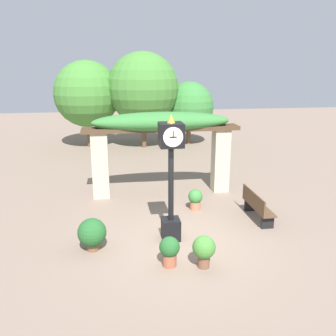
{
  "coord_description": "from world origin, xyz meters",
  "views": [
    {
      "loc": [
        -1.74,
        -8.54,
        4.58
      ],
      "look_at": [
        -0.27,
        0.75,
        1.89
      ],
      "focal_mm": 38.0,
      "sensor_mm": 36.0,
      "label": 1
    }
  ],
  "objects_px": {
    "potted_plant_near_right": "(195,199)",
    "potted_plant_far_right": "(92,233)",
    "potted_plant_near_left": "(169,250)",
    "pedestal_clock": "(171,172)",
    "potted_plant_far_left": "(204,249)",
    "park_bench": "(257,206)"
  },
  "relations": [
    {
      "from": "potted_plant_near_right",
      "to": "potted_plant_far_right",
      "type": "height_order",
      "value": "potted_plant_far_right"
    },
    {
      "from": "potted_plant_near_left",
      "to": "pedestal_clock",
      "type": "bearing_deg",
      "value": 79.28
    },
    {
      "from": "pedestal_clock",
      "to": "potted_plant_far_left",
      "type": "relative_size",
      "value": 4.36
    },
    {
      "from": "pedestal_clock",
      "to": "park_bench",
      "type": "height_order",
      "value": "pedestal_clock"
    },
    {
      "from": "pedestal_clock",
      "to": "park_bench",
      "type": "xyz_separation_m",
      "value": [
        2.84,
        0.88,
        -1.5
      ]
    },
    {
      "from": "potted_plant_far_left",
      "to": "park_bench",
      "type": "relative_size",
      "value": 0.46
    },
    {
      "from": "potted_plant_near_right",
      "to": "pedestal_clock",
      "type": "bearing_deg",
      "value": -120.46
    },
    {
      "from": "potted_plant_near_right",
      "to": "potted_plant_far_right",
      "type": "distance_m",
      "value": 3.94
    },
    {
      "from": "pedestal_clock",
      "to": "potted_plant_far_right",
      "type": "height_order",
      "value": "pedestal_clock"
    },
    {
      "from": "pedestal_clock",
      "to": "potted_plant_far_right",
      "type": "distance_m",
      "value": 2.58
    },
    {
      "from": "pedestal_clock",
      "to": "potted_plant_near_left",
      "type": "distance_m",
      "value": 2.06
    },
    {
      "from": "pedestal_clock",
      "to": "potted_plant_far_right",
      "type": "xyz_separation_m",
      "value": [
        -2.1,
        -0.3,
        -1.47
      ]
    },
    {
      "from": "pedestal_clock",
      "to": "potted_plant_near_left",
      "type": "height_order",
      "value": "pedestal_clock"
    },
    {
      "from": "potted_plant_near_right",
      "to": "park_bench",
      "type": "bearing_deg",
      "value": -32.07
    },
    {
      "from": "pedestal_clock",
      "to": "park_bench",
      "type": "bearing_deg",
      "value": 17.25
    },
    {
      "from": "potted_plant_near_left",
      "to": "potted_plant_near_right",
      "type": "height_order",
      "value": "potted_plant_near_left"
    },
    {
      "from": "potted_plant_near_left",
      "to": "potted_plant_far_right",
      "type": "distance_m",
      "value": 2.13
    },
    {
      "from": "park_bench",
      "to": "potted_plant_far_left",
      "type": "bearing_deg",
      "value": 136.36
    },
    {
      "from": "pedestal_clock",
      "to": "potted_plant_far_right",
      "type": "relative_size",
      "value": 4.0
    },
    {
      "from": "potted_plant_near_left",
      "to": "potted_plant_far_left",
      "type": "bearing_deg",
      "value": -13.2
    },
    {
      "from": "potted_plant_near_left",
      "to": "park_bench",
      "type": "height_order",
      "value": "park_bench"
    },
    {
      "from": "potted_plant_near_left",
      "to": "potted_plant_far_right",
      "type": "bearing_deg",
      "value": 150.11
    }
  ]
}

